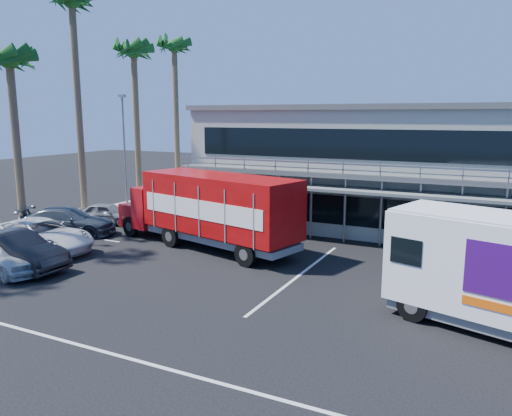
% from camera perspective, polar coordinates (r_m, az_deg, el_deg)
% --- Properties ---
extents(ground, '(120.00, 120.00, 0.00)m').
position_cam_1_polar(ground, '(19.75, -3.79, -9.34)').
color(ground, black).
rests_on(ground, ground).
extents(building, '(22.40, 12.00, 7.30)m').
position_cam_1_polar(building, '(31.76, 14.72, 4.69)').
color(building, '#989E91').
rests_on(building, ground).
extents(curb_strip, '(3.00, 32.00, 0.16)m').
position_cam_1_polar(curb_strip, '(33.52, -21.09, -1.57)').
color(curb_strip, '#A5A399').
rests_on(curb_strip, ground).
extents(palm_c, '(2.80, 2.80, 10.75)m').
position_cam_1_polar(palm_c, '(30.95, -26.31, 14.14)').
color(palm_c, brown).
rests_on(palm_c, ground).
extents(palm_d, '(2.80, 2.80, 14.75)m').
position_cam_1_polar(palm_d, '(34.91, -20.24, 19.99)').
color(palm_d, brown).
rests_on(palm_d, ground).
extents(palm_e, '(2.80, 2.80, 12.25)m').
position_cam_1_polar(palm_e, '(37.91, -13.78, 16.11)').
color(palm_e, brown).
rests_on(palm_e, ground).
extents(palm_f, '(2.80, 2.80, 13.25)m').
position_cam_1_polar(palm_f, '(42.59, -9.30, 16.84)').
color(palm_f, brown).
rests_on(palm_f, ground).
extents(light_pole_far, '(0.50, 0.25, 8.09)m').
position_cam_1_polar(light_pole_far, '(35.93, -14.80, 6.69)').
color(light_pole_far, gray).
rests_on(light_pole_far, ground).
extents(red_truck, '(11.59, 5.33, 3.80)m').
position_cam_1_polar(red_truck, '(25.42, -5.45, 0.04)').
color(red_truck, '#A30D11').
rests_on(red_truck, ground).
extents(parked_car_a, '(5.01, 3.17, 1.59)m').
position_cam_1_polar(parked_car_a, '(24.26, -26.23, -4.68)').
color(parked_car_a, '#B7BBBF').
rests_on(parked_car_a, ground).
extents(parked_car_b, '(5.13, 1.82, 1.69)m').
position_cam_1_polar(parked_car_b, '(24.36, -25.88, -4.47)').
color(parked_car_b, black).
rests_on(parked_car_b, ground).
extents(parked_car_c, '(5.98, 2.97, 1.63)m').
position_cam_1_polar(parked_car_c, '(27.07, -23.48, -2.92)').
color(parked_car_c, silver).
rests_on(parked_car_c, ground).
extents(parked_car_d, '(5.78, 4.02, 1.55)m').
position_cam_1_polar(parked_car_d, '(30.25, -20.73, -1.45)').
color(parked_car_d, '#333C45').
rests_on(parked_car_d, ground).
extents(parked_car_e, '(4.23, 2.58, 1.34)m').
position_cam_1_polar(parked_car_e, '(32.48, -16.61, -0.60)').
color(parked_car_e, slate).
rests_on(parked_car_e, ground).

